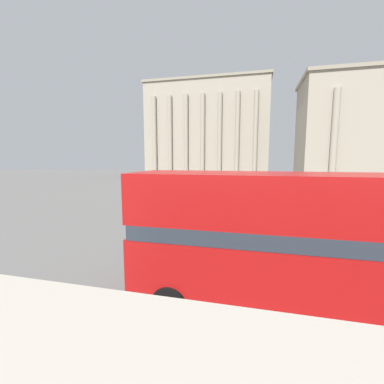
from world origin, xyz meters
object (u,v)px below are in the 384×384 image
at_px(traffic_light_mid, 279,195).
at_px(double_decker_bus, 306,239).
at_px(traffic_light_near, 357,227).
at_px(pedestrian_red, 183,194).
at_px(car_navy, 217,202).
at_px(plaza_building_left, 208,132).
at_px(pedestrian_grey, 360,195).
at_px(pedestrian_white, 215,187).

bearing_deg(traffic_light_mid, double_decker_bus, -89.59).
bearing_deg(traffic_light_near, pedestrian_red, 126.81).
relative_size(traffic_light_near, car_navy, 0.77).
height_order(double_decker_bus, car_navy, double_decker_bus).
xyz_separation_m(traffic_light_mid, pedestrian_red, (-8.92, 9.93, -1.50)).
bearing_deg(plaza_building_left, pedestrian_grey, -53.86).
relative_size(car_navy, pedestrian_white, 2.61).
distance_m(double_decker_bus, plaza_building_left, 54.90).
bearing_deg(traffic_light_mid, pedestrian_grey, 56.37).
xyz_separation_m(double_decker_bus, traffic_light_mid, (-0.06, 8.49, 0.12)).
distance_m(traffic_light_mid, pedestrian_grey, 17.17).
xyz_separation_m(plaza_building_left, traffic_light_near, (14.97, -49.61, -8.84)).
bearing_deg(double_decker_bus, plaza_building_left, 97.92).
bearing_deg(pedestrian_grey, pedestrian_white, -4.35).
height_order(traffic_light_mid, pedestrian_white, traffic_light_mid).
bearing_deg(traffic_light_near, double_decker_bus, -127.77).
relative_size(pedestrian_white, pedestrian_red, 0.89).
bearing_deg(car_navy, pedestrian_grey, -119.02).
distance_m(double_decker_bus, pedestrian_white, 27.56).
xyz_separation_m(traffic_light_near, pedestrian_white, (-9.21, 23.52, -1.20)).
height_order(car_navy, pedestrian_white, pedestrian_white).
bearing_deg(pedestrian_grey, plaza_building_left, -44.47).
bearing_deg(double_decker_bus, car_navy, 101.78).
bearing_deg(pedestrian_grey, traffic_light_near, 79.79).
distance_m(traffic_light_mid, pedestrian_white, 19.45).
bearing_deg(double_decker_bus, pedestrian_white, 98.80).
relative_size(traffic_light_mid, pedestrian_white, 2.42).
xyz_separation_m(pedestrian_white, pedestrian_red, (-2.21, -8.26, 0.13)).
height_order(double_decker_bus, pedestrian_grey, double_decker_bus).
bearing_deg(car_navy, pedestrian_red, 2.14).
height_order(car_navy, pedestrian_red, pedestrian_red).
distance_m(plaza_building_left, pedestrian_white, 28.55).
height_order(plaza_building_left, car_navy, plaza_building_left).
bearing_deg(pedestrian_red, plaza_building_left, -2.40).
height_order(double_decker_bus, pedestrian_red, double_decker_bus).
relative_size(double_decker_bus, traffic_light_mid, 2.68).
bearing_deg(pedestrian_grey, car_navy, 35.32).
relative_size(plaza_building_left, car_navy, 6.60).
height_order(plaza_building_left, traffic_light_mid, plaza_building_left).
bearing_deg(car_navy, plaza_building_left, -43.27).
distance_m(car_navy, pedestrian_grey, 15.90).
bearing_deg(pedestrian_white, traffic_light_mid, -149.25).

